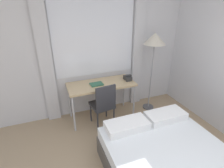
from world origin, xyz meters
name	(u,v)px	position (x,y,z in m)	size (l,w,h in m)	color
wall_back_with_window	(98,49)	(-0.01, 2.69, 1.35)	(4.68, 0.13, 2.70)	silver
desk	(101,86)	(-0.08, 2.33, 0.71)	(1.30, 0.58, 0.77)	tan
desk_chair	(103,103)	(-0.14, 2.04, 0.50)	(0.45, 0.45, 0.89)	#333338
standing_lamp	(155,42)	(1.02, 2.28, 1.49)	(0.44, 0.44, 1.68)	#4C4C51
telephone	(128,78)	(0.47, 2.30, 0.82)	(0.14, 0.18, 0.10)	#2D2D2D
book	(97,84)	(-0.18, 2.31, 0.78)	(0.24, 0.18, 0.02)	#33664C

